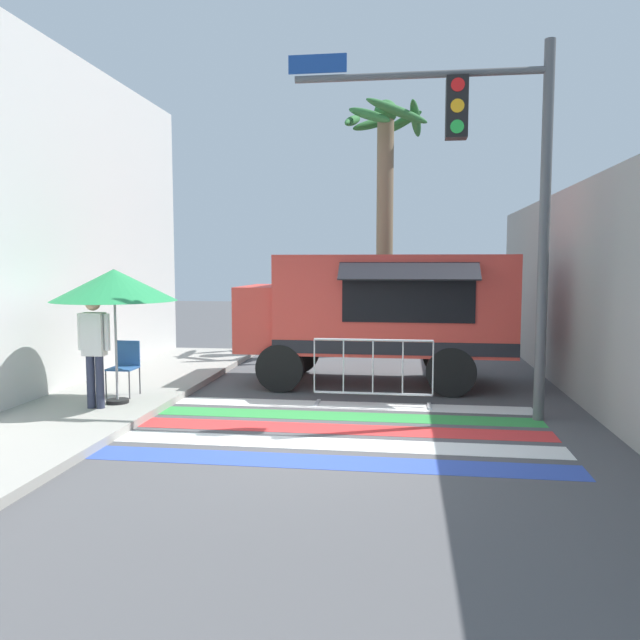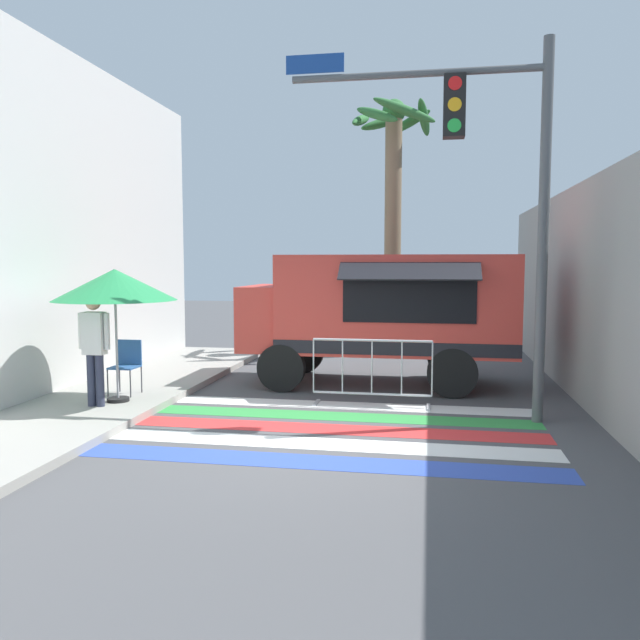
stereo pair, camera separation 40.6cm
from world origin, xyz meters
name	(u,v)px [view 2 (the right image)]	position (x,y,z in m)	size (l,w,h in m)	color
ground_plane	(313,444)	(0.00, 0.00, 0.00)	(60.00, 60.00, 0.00)	#4C4C4F
concrete_wall_right	(590,294)	(4.13, 3.00, 1.89)	(0.20, 16.00, 3.79)	gray
crosswalk_painted	(322,429)	(0.00, 0.76, 0.00)	(6.40, 3.60, 0.01)	#334FB2
food_truck	(376,307)	(0.48, 4.25, 1.53)	(5.22, 2.68, 2.55)	#D13D33
traffic_signal_pole	(491,166)	(2.36, 1.70, 3.83)	(3.95, 0.29, 5.65)	#515456
patio_umbrella	(115,285)	(-3.55, 1.43, 2.04)	(1.99, 1.99, 2.18)	black
folding_chair	(127,361)	(-3.69, 2.05, 0.69)	(0.44, 0.44, 0.94)	#4C4C51
vendor_person	(94,343)	(-3.72, 1.05, 1.14)	(0.53, 0.23, 1.78)	#2D3347
barricade_front	(372,373)	(0.57, 2.35, 0.56)	(2.02, 0.44, 1.13)	#B7BABF
palm_tree	(393,191)	(0.53, 8.36, 4.25)	(2.19, 2.21, 6.55)	#7A664C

